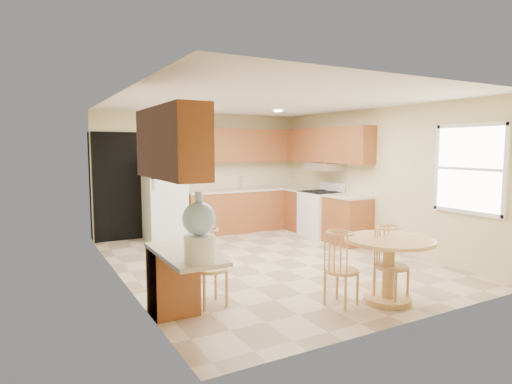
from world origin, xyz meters
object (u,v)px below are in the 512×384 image
chair_desk (213,260)px  dining_table (389,260)px  chair_table_a (346,263)px  stove (321,213)px  water_crock (199,230)px  refrigerator (165,197)px  chair_table_b (397,258)px

chair_desk → dining_table: bearing=62.7°
chair_table_a → chair_desk: (-1.31, 0.73, 0.02)m
stove → water_crock: size_ratio=1.71×
stove → chair_desk: size_ratio=1.22×
water_crock → refrigerator: bearing=76.9°
refrigerator → dining_table: (1.26, -4.60, -0.34)m
chair_table_a → water_crock: 1.84m
stove → chair_desk: 4.31m
chair_desk → refrigerator: bearing=167.8°
chair_table_b → stove: bearing=-127.6°
refrigerator → stove: 3.14m
stove → chair_table_a: size_ratio=1.28×
chair_table_a → chair_desk: size_ratio=0.96×
chair_table_a → chair_table_b: bearing=53.8°
chair_table_b → chair_desk: chair_desk is taller
refrigerator → stove: refrigerator is taller
chair_table_b → refrigerator: bearing=-87.7°
water_crock → stove: bearing=40.1°
chair_table_a → chair_desk: bearing=-138.4°
stove → chair_table_a: (-2.16, -3.28, 0.05)m
stove → chair_table_a: bearing=-123.4°
chair_desk → water_crock: bearing=-33.9°
dining_table → chair_table_b: bearing=-59.1°
chair_table_b → chair_desk: bearing=-39.0°
refrigerator → dining_table: 4.78m
dining_table → stove: bearing=64.5°
stove → dining_table: 3.75m
refrigerator → chair_table_a: size_ratio=1.97×
chair_table_b → chair_desk: (-1.91, 0.92, 0.01)m
chair_table_b → water_crock: water_crock is taller
chair_table_a → refrigerator: bearing=169.9°
refrigerator → water_crock: 4.65m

